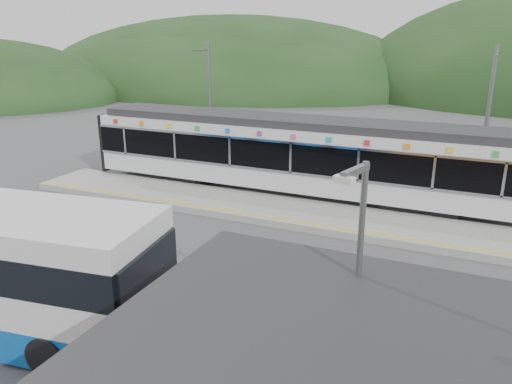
% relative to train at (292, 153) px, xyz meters
% --- Properties ---
extents(ground, '(120.00, 120.00, 0.00)m').
position_rel_train_xyz_m(ground, '(1.18, -6.00, -2.06)').
color(ground, '#4C4C4F').
rests_on(ground, ground).
extents(hills, '(146.00, 149.00, 26.00)m').
position_rel_train_xyz_m(hills, '(7.37, -0.71, -2.06)').
color(hills, '#1E3D19').
rests_on(hills, ground).
extents(platform, '(26.00, 3.20, 0.30)m').
position_rel_train_xyz_m(platform, '(1.18, -2.70, -1.91)').
color(platform, '#9E9E99').
rests_on(platform, ground).
extents(yellow_line, '(26.00, 0.10, 0.01)m').
position_rel_train_xyz_m(yellow_line, '(1.18, -4.00, -1.76)').
color(yellow_line, yellow).
rests_on(yellow_line, platform).
extents(train, '(20.44, 3.01, 3.74)m').
position_rel_train_xyz_m(train, '(0.00, 0.00, 0.00)').
color(train, black).
rests_on(train, ground).
extents(catenary_mast_west, '(0.18, 1.80, 7.00)m').
position_rel_train_xyz_m(catenary_mast_west, '(-5.82, 2.56, 1.58)').
color(catenary_mast_west, slate).
rests_on(catenary_mast_west, ground).
extents(catenary_mast_east, '(0.18, 1.80, 7.00)m').
position_rel_train_xyz_m(catenary_mast_east, '(8.18, 2.56, 1.58)').
color(catenary_mast_east, slate).
rests_on(catenary_mast_east, ground).
extents(lamp_post, '(0.38, 0.98, 5.27)m').
position_rel_train_xyz_m(lamp_post, '(6.06, -12.97, 1.10)').
color(lamp_post, slate).
rests_on(lamp_post, ground).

